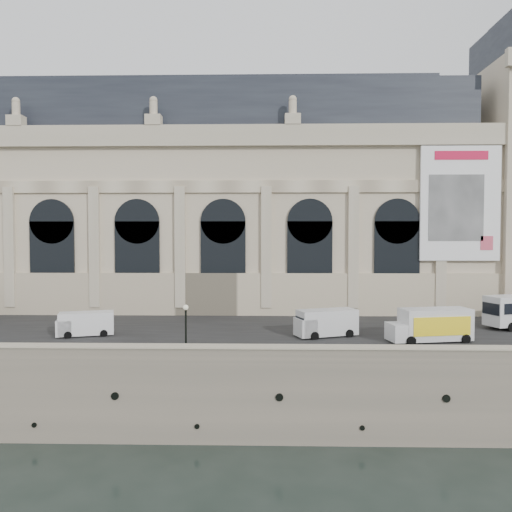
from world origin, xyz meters
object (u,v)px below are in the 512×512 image
(van_c, at_px, (324,323))
(lamp_right, at_px, (186,331))
(box_truck, at_px, (431,325))
(van_b, at_px, (83,324))

(van_c, xyz_separation_m, lamp_right, (-11.38, -8.08, 0.74))
(van_c, bearing_deg, box_truck, -11.73)
(van_b, xyz_separation_m, van_c, (22.24, 0.19, 0.14))
(lamp_right, bearing_deg, van_c, 35.40)
(box_truck, relative_size, lamp_right, 1.86)
(van_b, xyz_separation_m, lamp_right, (10.87, -7.90, 0.88))
(box_truck, bearing_deg, van_b, 176.87)
(van_b, relative_size, box_truck, 0.71)
(lamp_right, bearing_deg, van_b, 143.99)
(van_c, height_order, lamp_right, lamp_right)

